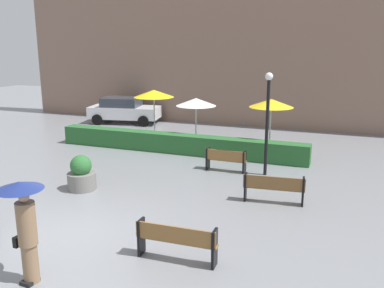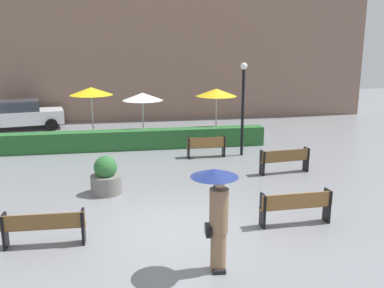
{
  "view_description": "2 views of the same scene",
  "coord_description": "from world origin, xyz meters",
  "px_view_note": "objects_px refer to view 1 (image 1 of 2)",
  "views": [
    {
      "loc": [
        6.36,
        -8.17,
        4.78
      ],
      "look_at": [
        1.2,
        5.33,
        1.26
      ],
      "focal_mm": 38.94,
      "sensor_mm": 36.0,
      "label": 1
    },
    {
      "loc": [
        -1.31,
        -9.92,
        4.52
      ],
      "look_at": [
        0.96,
        3.26,
        1.35
      ],
      "focal_mm": 40.03,
      "sensor_mm": 36.0,
      "label": 2
    }
  ],
  "objects_px": {
    "bench_far_right": "(274,187)",
    "lamp_post": "(268,113)",
    "patio_umbrella_yellow_far": "(271,103)",
    "patio_umbrella_yellow": "(154,94)",
    "patio_umbrella_white": "(196,102)",
    "bench_back_row": "(226,159)",
    "bench_near_right": "(176,239)",
    "planter_pot": "(81,175)",
    "parked_car": "(124,110)",
    "pedestrian_with_umbrella": "(25,219)"
  },
  "relations": [
    {
      "from": "planter_pot",
      "to": "parked_car",
      "type": "xyz_separation_m",
      "value": [
        -4.68,
        10.94,
        0.31
      ]
    },
    {
      "from": "bench_back_row",
      "to": "pedestrian_with_umbrella",
      "type": "distance_m",
      "value": 8.92
    },
    {
      "from": "lamp_post",
      "to": "patio_umbrella_white",
      "type": "height_order",
      "value": "lamp_post"
    },
    {
      "from": "parked_car",
      "to": "pedestrian_with_umbrella",
      "type": "bearing_deg",
      "value": -66.37
    },
    {
      "from": "lamp_post",
      "to": "patio_umbrella_yellow",
      "type": "height_order",
      "value": "lamp_post"
    },
    {
      "from": "planter_pot",
      "to": "patio_umbrella_white",
      "type": "height_order",
      "value": "patio_umbrella_white"
    },
    {
      "from": "bench_far_right",
      "to": "parked_car",
      "type": "xyz_separation_m",
      "value": [
        -10.89,
        9.9,
        0.29
      ]
    },
    {
      "from": "patio_umbrella_yellow",
      "to": "patio_umbrella_yellow_far",
      "type": "distance_m",
      "value": 5.74
    },
    {
      "from": "bench_far_right",
      "to": "parked_car",
      "type": "bearing_deg",
      "value": 137.73
    },
    {
      "from": "lamp_post",
      "to": "patio_umbrella_yellow",
      "type": "bearing_deg",
      "value": 151.73
    },
    {
      "from": "bench_near_right",
      "to": "patio_umbrella_yellow",
      "type": "xyz_separation_m",
      "value": [
        -5.53,
        10.29,
        1.86
      ]
    },
    {
      "from": "patio_umbrella_yellow_far",
      "to": "patio_umbrella_yellow",
      "type": "bearing_deg",
      "value": 176.71
    },
    {
      "from": "bench_back_row",
      "to": "lamp_post",
      "type": "height_order",
      "value": "lamp_post"
    },
    {
      "from": "patio_umbrella_yellow",
      "to": "bench_far_right",
      "type": "bearing_deg",
      "value": -40.98
    },
    {
      "from": "bench_back_row",
      "to": "patio_umbrella_white",
      "type": "bearing_deg",
      "value": 127.47
    },
    {
      "from": "bench_far_right",
      "to": "patio_umbrella_yellow",
      "type": "relative_size",
      "value": 0.72
    },
    {
      "from": "parked_car",
      "to": "bench_back_row",
      "type": "bearing_deg",
      "value": -40.18
    },
    {
      "from": "bench_back_row",
      "to": "bench_far_right",
      "type": "xyz_separation_m",
      "value": [
        2.3,
        -2.65,
        0.04
      ]
    },
    {
      "from": "bench_far_right",
      "to": "pedestrian_with_umbrella",
      "type": "bearing_deg",
      "value": -122.61
    },
    {
      "from": "bench_near_right",
      "to": "bench_back_row",
      "type": "bearing_deg",
      "value": 97.36
    },
    {
      "from": "patio_umbrella_white",
      "to": "bench_back_row",
      "type": "bearing_deg",
      "value": -52.53
    },
    {
      "from": "bench_near_right",
      "to": "patio_umbrella_yellow_far",
      "type": "xyz_separation_m",
      "value": [
        0.21,
        9.96,
        1.73
      ]
    },
    {
      "from": "bench_back_row",
      "to": "patio_umbrella_yellow_far",
      "type": "relative_size",
      "value": 0.65
    },
    {
      "from": "pedestrian_with_umbrella",
      "to": "patio_umbrella_white",
      "type": "distance_m",
      "value": 11.84
    },
    {
      "from": "planter_pot",
      "to": "patio_umbrella_white",
      "type": "bearing_deg",
      "value": 76.99
    },
    {
      "from": "bench_near_right",
      "to": "patio_umbrella_yellow",
      "type": "height_order",
      "value": "patio_umbrella_yellow"
    },
    {
      "from": "lamp_post",
      "to": "parked_car",
      "type": "distance_m",
      "value": 12.47
    },
    {
      "from": "bench_near_right",
      "to": "pedestrian_with_umbrella",
      "type": "xyz_separation_m",
      "value": [
        -2.49,
        -1.82,
        0.84
      ]
    },
    {
      "from": "planter_pot",
      "to": "parked_car",
      "type": "height_order",
      "value": "parked_car"
    },
    {
      "from": "lamp_post",
      "to": "patio_umbrella_yellow_far",
      "type": "bearing_deg",
      "value": 97.84
    },
    {
      "from": "bench_near_right",
      "to": "patio_umbrella_white",
      "type": "distance_m",
      "value": 10.6
    },
    {
      "from": "patio_umbrella_yellow_far",
      "to": "lamp_post",
      "type": "bearing_deg",
      "value": -82.16
    },
    {
      "from": "pedestrian_with_umbrella",
      "to": "patio_umbrella_yellow",
      "type": "height_order",
      "value": "patio_umbrella_yellow"
    },
    {
      "from": "bench_far_right",
      "to": "pedestrian_with_umbrella",
      "type": "height_order",
      "value": "pedestrian_with_umbrella"
    },
    {
      "from": "lamp_post",
      "to": "patio_umbrella_white",
      "type": "bearing_deg",
      "value": 142.26
    },
    {
      "from": "patio_umbrella_white",
      "to": "parked_car",
      "type": "distance_m",
      "value": 7.63
    },
    {
      "from": "planter_pot",
      "to": "patio_umbrella_yellow_far",
      "type": "bearing_deg",
      "value": 53.41
    },
    {
      "from": "bench_near_right",
      "to": "lamp_post",
      "type": "xyz_separation_m",
      "value": [
        0.62,
        6.99,
        1.79
      ]
    },
    {
      "from": "bench_far_right",
      "to": "lamp_post",
      "type": "bearing_deg",
      "value": 106.23
    },
    {
      "from": "bench_far_right",
      "to": "lamp_post",
      "type": "relative_size",
      "value": 0.5
    },
    {
      "from": "pedestrian_with_umbrella",
      "to": "bench_near_right",
      "type": "bearing_deg",
      "value": 36.25
    },
    {
      "from": "bench_far_right",
      "to": "parked_car",
      "type": "distance_m",
      "value": 14.71
    },
    {
      "from": "bench_back_row",
      "to": "parked_car",
      "type": "relative_size",
      "value": 0.36
    },
    {
      "from": "planter_pot",
      "to": "patio_umbrella_white",
      "type": "xyz_separation_m",
      "value": [
        1.56,
        6.75,
        1.63
      ]
    },
    {
      "from": "bench_back_row",
      "to": "planter_pot",
      "type": "relative_size",
      "value": 1.34
    },
    {
      "from": "bench_near_right",
      "to": "patio_umbrella_white",
      "type": "bearing_deg",
      "value": 107.99
    },
    {
      "from": "pedestrian_with_umbrella",
      "to": "patio_umbrella_yellow",
      "type": "bearing_deg",
      "value": 104.09
    },
    {
      "from": "lamp_post",
      "to": "patio_umbrella_yellow",
      "type": "relative_size",
      "value": 1.46
    },
    {
      "from": "pedestrian_with_umbrella",
      "to": "patio_umbrella_yellow",
      "type": "xyz_separation_m",
      "value": [
        -3.04,
        12.11,
        1.02
      ]
    },
    {
      "from": "parked_car",
      "to": "lamp_post",
      "type": "bearing_deg",
      "value": -35.4
    }
  ]
}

